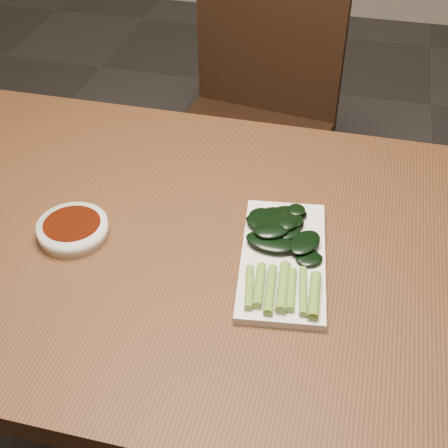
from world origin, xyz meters
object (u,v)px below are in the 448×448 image
table (202,268)px  serving_plate (283,259)px  sauce_bowl (73,229)px  chair_far (252,116)px  gai_lan (283,247)px

table → serving_plate: 0.17m
table → sauce_bowl: (-0.21, -0.05, 0.09)m
chair_far → gai_lan: 0.95m
chair_far → gai_lan: bearing=-67.1°
gai_lan → chair_far: bearing=104.4°
sauce_bowl → gai_lan: size_ratio=0.46×
chair_far → serving_plate: 0.96m
chair_far → serving_plate: chair_far is taller
table → gai_lan: bearing=-7.4°
table → gai_lan: size_ratio=5.36×
table → sauce_bowl: bearing=-167.2°
chair_far → table: bearing=-76.0°
gai_lan → sauce_bowl: bearing=-175.2°
table → serving_plate: serving_plate is taller
chair_far → serving_plate: size_ratio=2.98×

